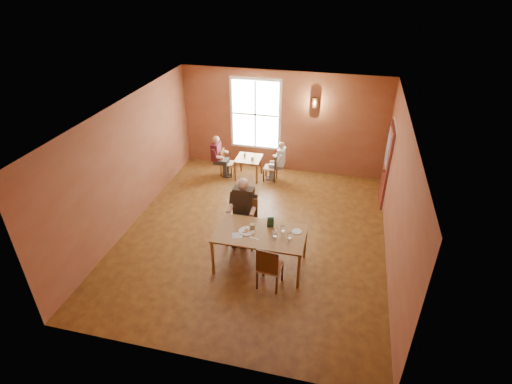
% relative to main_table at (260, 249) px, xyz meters
% --- Properties ---
extents(ground, '(6.00, 7.00, 0.01)m').
position_rel_main_table_xyz_m(ground, '(-0.38, 1.04, -0.43)').
color(ground, brown).
rests_on(ground, ground).
extents(wall_back, '(6.00, 0.04, 3.00)m').
position_rel_main_table_xyz_m(wall_back, '(-0.38, 4.54, 1.07)').
color(wall_back, brown).
rests_on(wall_back, ground).
extents(wall_front, '(6.00, 0.04, 3.00)m').
position_rel_main_table_xyz_m(wall_front, '(-0.38, -2.46, 1.07)').
color(wall_front, brown).
rests_on(wall_front, ground).
extents(wall_left, '(0.04, 7.00, 3.00)m').
position_rel_main_table_xyz_m(wall_left, '(-3.38, 1.04, 1.07)').
color(wall_left, brown).
rests_on(wall_left, ground).
extents(wall_right, '(0.04, 7.00, 3.00)m').
position_rel_main_table_xyz_m(wall_right, '(2.62, 1.04, 1.07)').
color(wall_right, brown).
rests_on(wall_right, ground).
extents(ceiling, '(6.00, 7.00, 0.04)m').
position_rel_main_table_xyz_m(ceiling, '(-0.38, 1.04, 2.57)').
color(ceiling, white).
rests_on(ceiling, wall_back).
extents(window, '(1.36, 0.10, 1.96)m').
position_rel_main_table_xyz_m(window, '(-1.18, 4.49, 1.27)').
color(window, white).
rests_on(window, wall_back).
extents(door, '(0.12, 1.04, 2.10)m').
position_rel_main_table_xyz_m(door, '(2.56, 3.34, 0.62)').
color(door, maroon).
rests_on(door, ground).
extents(wall_sconce, '(0.16, 0.16, 0.28)m').
position_rel_main_table_xyz_m(wall_sconce, '(0.52, 4.44, 1.77)').
color(wall_sconce, brown).
rests_on(wall_sconce, wall_back).
extents(main_table, '(1.84, 1.03, 0.86)m').
position_rel_main_table_xyz_m(main_table, '(0.00, 0.00, 0.00)').
color(main_table, brown).
rests_on(main_table, ground).
extents(chair_diner_main, '(0.48, 0.48, 1.10)m').
position_rel_main_table_xyz_m(chair_diner_main, '(-0.50, 0.65, 0.12)').
color(chair_diner_main, '#4E2517').
rests_on(chair_diner_main, ground).
extents(diner_main, '(0.59, 0.59, 1.48)m').
position_rel_main_table_xyz_m(diner_main, '(-0.50, 0.62, 0.31)').
color(diner_main, black).
rests_on(diner_main, ground).
extents(chair_empty, '(0.48, 0.48, 0.99)m').
position_rel_main_table_xyz_m(chair_empty, '(0.32, -0.51, 0.06)').
color(chair_empty, '#502D1C').
rests_on(chair_empty, ground).
extents(plate_food, '(0.36, 0.36, 0.04)m').
position_rel_main_table_xyz_m(plate_food, '(-0.27, -0.03, 0.45)').
color(plate_food, white).
rests_on(plate_food, main_table).
extents(sandwich, '(0.11, 0.10, 0.12)m').
position_rel_main_table_xyz_m(sandwich, '(-0.18, 0.06, 0.49)').
color(sandwich, tan).
rests_on(sandwich, main_table).
extents(goblet_a, '(0.11, 0.11, 0.21)m').
position_rel_main_table_xyz_m(goblet_a, '(0.44, 0.06, 0.53)').
color(goblet_a, white).
rests_on(goblet_a, main_table).
extents(goblet_b, '(0.11, 0.11, 0.22)m').
position_rel_main_table_xyz_m(goblet_b, '(0.61, -0.15, 0.54)').
color(goblet_b, white).
rests_on(goblet_b, main_table).
extents(goblet_c, '(0.09, 0.09, 0.22)m').
position_rel_main_table_xyz_m(goblet_c, '(0.33, -0.16, 0.54)').
color(goblet_c, white).
rests_on(goblet_c, main_table).
extents(menu_stand, '(0.15, 0.11, 0.23)m').
position_rel_main_table_xyz_m(menu_stand, '(0.16, 0.24, 0.54)').
color(menu_stand, '#1F402A').
rests_on(menu_stand, main_table).
extents(knife, '(0.22, 0.07, 0.00)m').
position_rel_main_table_xyz_m(knife, '(-0.08, -0.21, 0.43)').
color(knife, silver).
rests_on(knife, main_table).
extents(napkin, '(0.26, 0.26, 0.01)m').
position_rel_main_table_xyz_m(napkin, '(-0.42, -0.20, 0.43)').
color(napkin, silver).
rests_on(napkin, main_table).
extents(side_plate, '(0.24, 0.24, 0.02)m').
position_rel_main_table_xyz_m(side_plate, '(0.72, 0.21, 0.44)').
color(side_plate, silver).
rests_on(side_plate, main_table).
extents(second_table, '(0.72, 0.72, 0.63)m').
position_rel_main_table_xyz_m(second_table, '(-1.21, 3.77, -0.11)').
color(second_table, '#602E15').
rests_on(second_table, ground).
extents(chair_diner_white, '(0.36, 0.36, 0.82)m').
position_rel_main_table_xyz_m(chair_diner_white, '(-0.56, 3.77, -0.02)').
color(chair_diner_white, '#3D200F').
rests_on(chair_diner_white, ground).
extents(diner_white, '(0.46, 0.46, 1.15)m').
position_rel_main_table_xyz_m(diner_white, '(-0.53, 3.77, 0.15)').
color(diner_white, silver).
rests_on(diner_white, ground).
extents(chair_diner_maroon, '(0.36, 0.36, 0.81)m').
position_rel_main_table_xyz_m(chair_diner_maroon, '(-1.86, 3.77, -0.03)').
color(chair_diner_maroon, '#5C2E18').
rests_on(chair_diner_maroon, ground).
extents(diner_maroon, '(0.49, 0.49, 1.21)m').
position_rel_main_table_xyz_m(diner_maroon, '(-1.89, 3.77, 0.18)').
color(diner_maroon, maroon).
rests_on(diner_maroon, ground).
extents(cup_a, '(0.12, 0.12, 0.08)m').
position_rel_main_table_xyz_m(cup_a, '(-1.07, 3.67, 0.24)').
color(cup_a, beige).
rests_on(cup_a, second_table).
extents(cup_b, '(0.10, 0.10, 0.09)m').
position_rel_main_table_xyz_m(cup_b, '(-1.35, 3.86, 0.25)').
color(cup_b, silver).
rests_on(cup_b, second_table).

